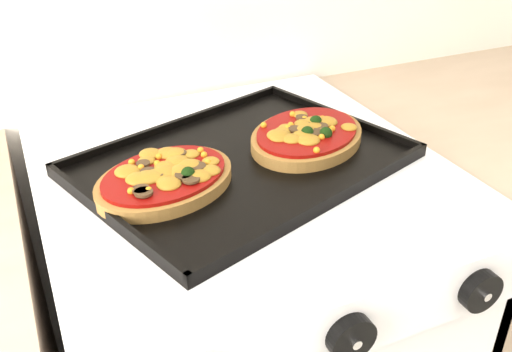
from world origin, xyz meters
TOP-DOWN VIEW (x-y plane):
  - control_panel at (0.02, 1.39)m, footprint 0.60×0.02m
  - knob_center at (0.01, 1.37)m, footprint 0.06×0.02m
  - knob_right at (0.20, 1.37)m, footprint 0.06×0.02m
  - baking_tray at (0.02, 1.69)m, footprint 0.54×0.47m
  - pizza_left at (-0.11, 1.66)m, footprint 0.25×0.22m
  - pizza_right at (0.14, 1.70)m, footprint 0.26×0.25m

SIDE VIEW (x-z plane):
  - control_panel at x=0.02m, z-range 0.81..0.90m
  - knob_center at x=0.01m, z-range 0.83..0.88m
  - knob_right at x=0.20m, z-range 0.83..0.88m
  - baking_tray at x=0.02m, z-range 0.91..0.93m
  - pizza_left at x=-0.11m, z-range 0.92..0.95m
  - pizza_right at x=0.14m, z-range 0.92..0.95m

